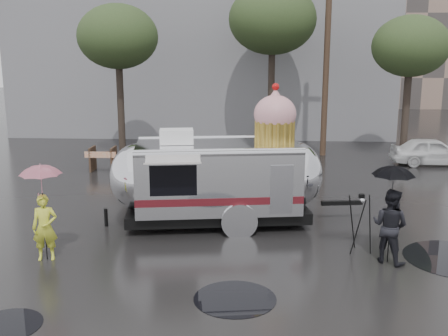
# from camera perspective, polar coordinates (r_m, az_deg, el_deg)

# --- Properties ---
(ground) EXTENTS (120.00, 120.00, 0.00)m
(ground) POSITION_cam_1_polar(r_m,az_deg,el_deg) (12.03, 6.71, -11.41)
(ground) COLOR black
(ground) RESTS_ON ground
(puddles) EXTENTS (11.25, 9.79, 0.01)m
(puddles) POSITION_cam_1_polar(r_m,az_deg,el_deg) (13.07, 10.02, -9.50)
(puddles) COLOR black
(puddles) RESTS_ON ground
(grey_building) EXTENTS (22.00, 12.00, 13.00)m
(grey_building) POSITION_cam_1_polar(r_m,az_deg,el_deg) (35.17, -1.88, 15.23)
(grey_building) COLOR slate
(grey_building) RESTS_ON ground
(utility_pole) EXTENTS (1.60, 0.28, 9.00)m
(utility_pole) POSITION_cam_1_polar(r_m,az_deg,el_deg) (25.18, 11.11, 11.78)
(utility_pole) COLOR #473323
(utility_pole) RESTS_ON ground
(tree_left) EXTENTS (3.64, 3.64, 6.95)m
(tree_left) POSITION_cam_1_polar(r_m,az_deg,el_deg) (24.80, -11.48, 13.75)
(tree_left) COLOR #382D26
(tree_left) RESTS_ON ground
(tree_mid) EXTENTS (4.20, 4.20, 8.03)m
(tree_mid) POSITION_cam_1_polar(r_m,az_deg,el_deg) (26.03, 5.31, 15.76)
(tree_mid) COLOR #382D26
(tree_mid) RESTS_ON ground
(tree_right) EXTENTS (3.36, 3.36, 6.42)m
(tree_right) POSITION_cam_1_polar(r_m,az_deg,el_deg) (24.89, 19.65, 12.29)
(tree_right) COLOR #382D26
(tree_right) RESTS_ON ground
(barricade_row) EXTENTS (4.30, 0.80, 1.00)m
(barricade_row) POSITION_cam_1_polar(r_m,az_deg,el_deg) (21.93, -9.28, 0.98)
(barricade_row) COLOR #473323
(barricade_row) RESTS_ON ground
(airstream_trailer) EXTENTS (7.55, 3.57, 4.10)m
(airstream_trailer) POSITION_cam_1_polar(r_m,az_deg,el_deg) (14.91, -0.40, -0.74)
(airstream_trailer) COLOR silver
(airstream_trailer) RESTS_ON ground
(person_left) EXTENTS (0.65, 0.50, 1.60)m
(person_left) POSITION_cam_1_polar(r_m,az_deg,el_deg) (13.17, -18.92, -6.14)
(person_left) COLOR yellow
(person_left) RESTS_ON ground
(umbrella_pink) EXTENTS (1.17, 1.17, 2.35)m
(umbrella_pink) POSITION_cam_1_polar(r_m,az_deg,el_deg) (12.86, -19.28, -1.28)
(umbrella_pink) COLOR pink
(umbrella_pink) RESTS_ON ground
(person_right) EXTENTS (0.97, 0.90, 1.78)m
(person_right) POSITION_cam_1_polar(r_m,az_deg,el_deg) (12.89, 17.60, -6.03)
(person_right) COLOR black
(person_right) RESTS_ON ground
(umbrella_black) EXTENTS (1.19, 1.19, 2.36)m
(umbrella_black) POSITION_cam_1_polar(r_m,az_deg,el_deg) (12.60, 17.92, -1.43)
(umbrella_black) COLOR black
(umbrella_black) RESTS_ON ground
(tripod) EXTENTS (0.58, 0.61, 1.50)m
(tripod) POSITION_cam_1_polar(r_m,az_deg,el_deg) (13.32, 14.62, -5.27)
(tripod) COLOR black
(tripod) RESTS_ON ground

